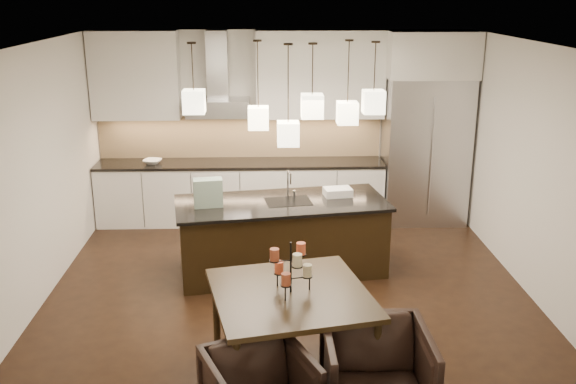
{
  "coord_description": "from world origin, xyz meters",
  "views": [
    {
      "loc": [
        -0.25,
        -6.73,
        3.33
      ],
      "look_at": [
        0.0,
        0.2,
        1.15
      ],
      "focal_mm": 40.0,
      "sensor_mm": 36.0,
      "label": 1
    }
  ],
  "objects_px": {
    "island_body": "(282,238)",
    "armchair_right": "(376,375)",
    "refrigerator": "(425,151)",
    "dining_table": "(291,332)"
  },
  "relations": [
    {
      "from": "refrigerator",
      "to": "island_body",
      "type": "distance_m",
      "value": 2.87
    },
    {
      "from": "dining_table",
      "to": "refrigerator",
      "type": "bearing_deg",
      "value": 49.81
    },
    {
      "from": "island_body",
      "to": "armchair_right",
      "type": "distance_m",
      "value": 2.99
    },
    {
      "from": "island_body",
      "to": "armchair_right",
      "type": "xyz_separation_m",
      "value": [
        0.68,
        -2.91,
        -0.04
      ]
    },
    {
      "from": "refrigerator",
      "to": "armchair_right",
      "type": "bearing_deg",
      "value": -107.55
    },
    {
      "from": "armchair_right",
      "to": "refrigerator",
      "type": "bearing_deg",
      "value": 71.92
    },
    {
      "from": "island_body",
      "to": "dining_table",
      "type": "xyz_separation_m",
      "value": [
        0.02,
        -2.23,
        -0.03
      ]
    },
    {
      "from": "island_body",
      "to": "armchair_right",
      "type": "bearing_deg",
      "value": -85.59
    },
    {
      "from": "island_body",
      "to": "armchair_right",
      "type": "height_order",
      "value": "island_body"
    },
    {
      "from": "refrigerator",
      "to": "dining_table",
      "type": "bearing_deg",
      "value": -118.14
    }
  ]
}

